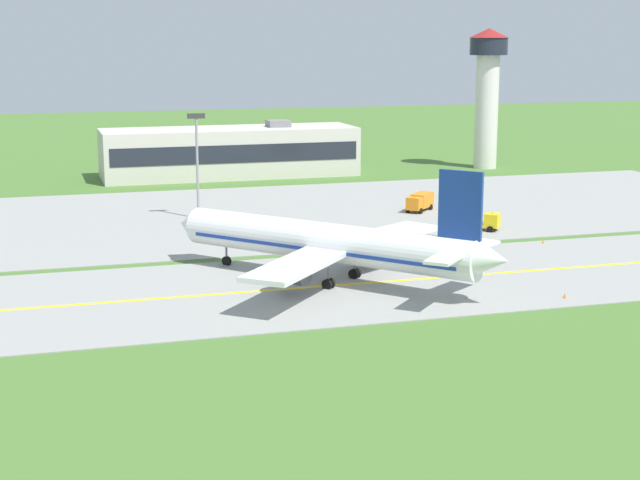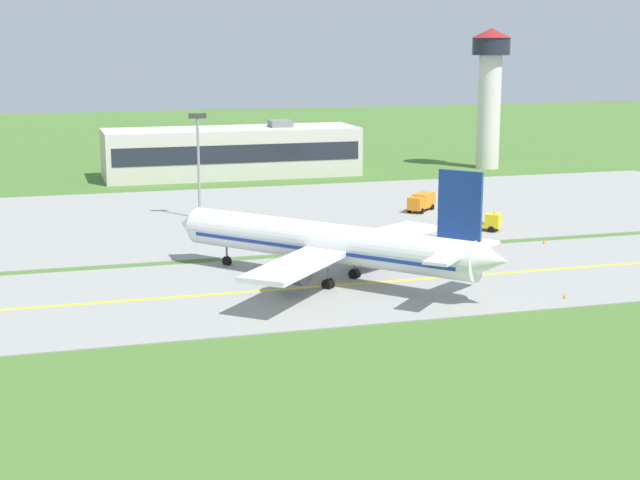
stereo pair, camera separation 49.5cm
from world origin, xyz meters
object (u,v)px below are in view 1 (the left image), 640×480
at_px(service_truck_fuel, 483,222).
at_px(service_truck_baggage, 420,201).
at_px(control_tower, 487,85).
at_px(apron_light_mast, 197,152).
at_px(airplane_lead, 330,243).

bearing_deg(service_truck_fuel, service_truck_baggage, 98.18).
distance_m(service_truck_fuel, control_tower, 65.95).
bearing_deg(apron_light_mast, control_tower, 31.39).
distance_m(airplane_lead, apron_light_mast, 40.57).
relative_size(airplane_lead, service_truck_fuel, 5.28).
height_order(airplane_lead, service_truck_fuel, airplane_lead).
height_order(service_truck_baggage, apron_light_mast, apron_light_mast).
bearing_deg(airplane_lead, control_tower, 54.36).
distance_m(service_truck_baggage, apron_light_mast, 33.05).
distance_m(airplane_lead, service_truck_baggage, 44.19).
xyz_separation_m(service_truck_fuel, control_tower, (28.49, 57.59, 14.87)).
bearing_deg(control_tower, apron_light_mast, -148.61).
xyz_separation_m(airplane_lead, service_truck_baggage, (25.09, 36.29, -2.60)).
bearing_deg(service_truck_fuel, airplane_lead, -143.40).
height_order(control_tower, apron_light_mast, control_tower).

